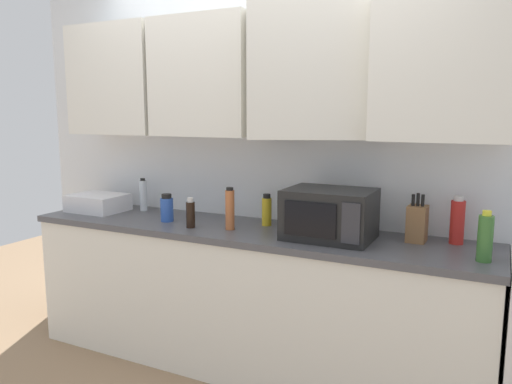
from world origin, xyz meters
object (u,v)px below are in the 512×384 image
Objects in this scene: bottle_red_sauce at (457,221)px; bottle_spice_jar at (230,209)px; bottle_blue_cleaner at (167,208)px; bottle_clear_tall at (143,195)px; dish_rack at (98,203)px; bottle_soy_dark at (191,214)px; bottle_green_oil at (485,238)px; knife_block at (417,223)px; bottle_yellow_mustard at (267,211)px; microwave at (329,214)px.

bottle_spice_jar is (-1.26, -0.26, 0.00)m from bottle_red_sauce.
bottle_clear_tall is at bearing 149.67° from bottle_blue_cleaner.
dish_rack is 1.61× the size of bottle_clear_tall.
bottle_soy_dark reaches higher than dish_rack.
dish_rack is at bearing 176.19° from bottle_spice_jar.
bottle_green_oil is 0.95× the size of bottle_spice_jar.
knife_block is 1.10× the size of bottle_green_oil.
bottle_spice_jar is (0.48, -0.02, 0.04)m from bottle_blue_cleaner.
knife_block is 0.21m from bottle_red_sauce.
knife_block is 1.55m from bottle_blue_cleaner.
bottle_blue_cleaner is at bearing 160.98° from bottle_soy_dark.
knife_block reaches higher than bottle_yellow_mustard.
dish_rack is 1.46× the size of bottle_red_sauce.
bottle_red_sauce is at bearing 7.84° from bottle_blue_cleaner.
bottle_clear_tall is (0.28, 0.16, 0.05)m from dish_rack.
bottle_clear_tall is 0.91× the size of bottle_red_sauce.
bottle_red_sauce is at bearing 4.34° from dish_rack.
bottle_red_sauce reaches higher than bottle_clear_tall.
knife_block is 1.36× the size of bottle_yellow_mustard.
bottle_yellow_mustard is 0.77× the size of bottle_spice_jar.
bottle_spice_jar is at bearing -127.10° from bottle_yellow_mustard.
bottle_spice_jar is (0.24, 0.07, 0.04)m from bottle_soy_dark.
bottle_yellow_mustard is 1.27m from bottle_green_oil.
bottle_soy_dark is (-1.50, -0.32, -0.04)m from bottle_red_sauce.
dish_rack is at bearing 174.92° from bottle_blue_cleaner.
knife_block reaches higher than bottle_red_sauce.
bottle_soy_dark is at bearing -164.78° from bottle_spice_jar.
bottle_green_oil is at bearing 1.12° from bottle_soy_dark.
microwave is at bearing 5.17° from bottle_spice_jar.
bottle_yellow_mustard reaches higher than bottle_soy_dark.
knife_block reaches higher than bottle_spice_jar.
bottle_blue_cleaner is (0.65, -0.06, 0.02)m from dish_rack.
dish_rack is at bearing -176.62° from knife_block.
bottle_yellow_mustard is 0.66m from bottle_blue_cleaner.
dish_rack is 2.40m from bottle_red_sauce.
bottle_green_oil is (2.25, -0.27, 0.00)m from bottle_clear_tall.
bottle_clear_tall reaches higher than bottle_blue_cleaner.
bottle_clear_tall is at bearing 153.89° from bottle_soy_dark.
microwave is at bearing -6.97° from bottle_clear_tall.
bottle_clear_tall is 0.96× the size of bottle_green_oil.
bottle_soy_dark is (-1.30, -0.27, -0.02)m from knife_block.
microwave is at bearing 8.09° from bottle_soy_dark.
bottle_red_sauce is (1.11, 0.06, 0.03)m from bottle_yellow_mustard.
bottle_blue_cleaner is (0.37, -0.22, -0.03)m from bottle_clear_tall.
bottle_blue_cleaner is (-1.74, -0.24, -0.04)m from bottle_red_sauce.
knife_block reaches higher than bottle_green_oil.
bottle_green_oil reaches higher than bottle_clear_tall.
microwave is 0.48m from knife_block.
bottle_red_sauce is at bearing 0.65° from bottle_clear_tall.
bottle_blue_cleaner is at bearing -178.03° from microwave.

